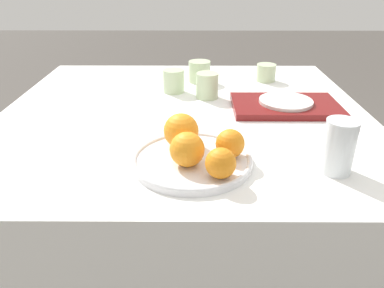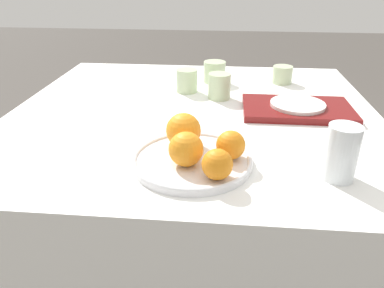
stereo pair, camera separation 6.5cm
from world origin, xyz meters
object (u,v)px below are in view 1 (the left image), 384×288
side_plate (286,101)px  cup_1 (174,81)px  fruit_platter (192,160)px  water_glass (339,147)px  orange_3 (221,163)px  serving_tray (285,106)px  orange_1 (230,144)px  orange_0 (187,149)px  cup_2 (266,73)px  orange_2 (182,131)px  cup_3 (207,86)px  cup_0 (199,72)px

side_plate → cup_1: cup_1 is taller
fruit_platter → water_glass: bearing=-5.8°
orange_3 → serving_tray: (0.23, 0.43, -0.04)m
orange_1 → side_plate: size_ratio=0.40×
orange_1 → cup_1: size_ratio=0.83×
orange_0 → orange_1: size_ratio=1.16×
orange_3 → cup_2: (0.22, 0.72, -0.01)m
fruit_platter → orange_2: bearing=112.0°
serving_tray → side_plate: size_ratio=1.98×
orange_3 → cup_2: orange_3 is taller
side_plate → cup_3: cup_3 is taller
orange_1 → water_glass: (0.23, -0.04, 0.01)m
orange_0 → cup_3: 0.48m
serving_tray → fruit_platter: bearing=-129.4°
serving_tray → cup_2: cup_2 is taller
fruit_platter → cup_3: (0.05, 0.45, 0.03)m
orange_0 → cup_1: size_ratio=0.97×
side_plate → cup_0: cup_0 is taller
orange_3 → cup_2: bearing=73.3°
fruit_platter → serving_tray: same height
water_glass → serving_tray: water_glass is taller
serving_tray → side_plate: side_plate is taller
cup_2 → cup_3: size_ratio=0.86×
orange_1 → side_plate: 0.39m
orange_2 → cup_0: bearing=85.1°
cup_2 → cup_3: (-0.23, -0.19, 0.01)m
orange_0 → orange_3: 0.08m
orange_2 → cup_0: 0.58m
orange_0 → orange_1: orange_0 is taller
fruit_platter → cup_1: bearing=97.4°
orange_2 → orange_0: bearing=-80.9°
cup_0 → fruit_platter: bearing=-92.2°
water_glass → side_plate: bearing=93.7°
serving_tray → cup_3: (-0.24, 0.10, 0.03)m
fruit_platter → serving_tray: bearing=50.6°
serving_tray → cup_3: 0.26m
water_glass → cup_1: (-0.38, 0.54, -0.02)m
orange_2 → side_plate: 0.42m
orange_2 → cup_1: size_ratio=1.06×
cup_3 → cup_0: bearing=97.3°
orange_0 → serving_tray: (0.30, 0.38, -0.04)m
serving_tray → cup_0: bearing=132.4°
orange_2 → cup_3: size_ratio=1.00×
fruit_platter → cup_2: 0.70m
fruit_platter → side_plate: (0.29, 0.35, 0.02)m
orange_2 → water_glass: (0.33, -0.09, 0.00)m
water_glass → cup_1: 0.66m
orange_0 → cup_1: 0.54m
serving_tray → orange_1: bearing=-120.8°
orange_0 → cup_3: bearing=83.1°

